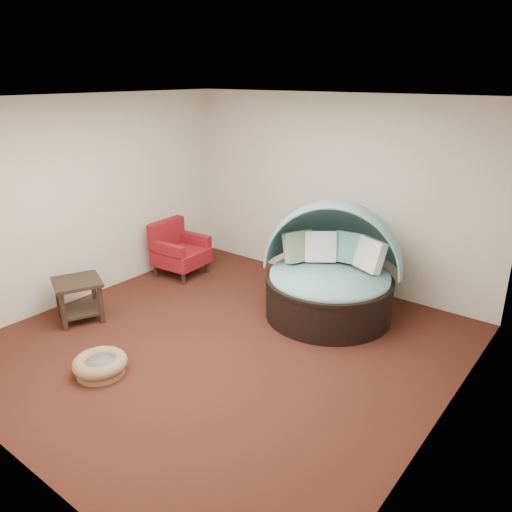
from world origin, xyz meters
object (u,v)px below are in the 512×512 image
Objects in this scene: canopy_daybed at (331,264)px; red_armchair at (178,250)px; side_table at (78,294)px; pet_basket at (100,365)px.

red_armchair is at bearing 164.14° from canopy_daybed.
side_table is (0.14, -1.92, -0.04)m from red_armchair.
pet_basket is (-1.20, -2.78, -0.60)m from canopy_daybed.
pet_basket is 0.84× the size of side_table.
canopy_daybed is 3.09m from pet_basket.
red_armchair is at bearing 94.28° from side_table.
pet_basket is 1.44m from side_table.
pet_basket is at bearing -134.66° from canopy_daybed.
canopy_daybed reaches higher than red_armchair.
pet_basket is 2.92m from red_armchair.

